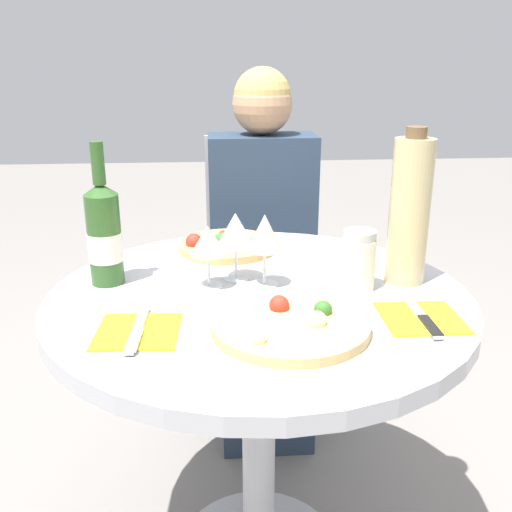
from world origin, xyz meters
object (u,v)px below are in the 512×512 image
(chair_behind_diner, at_px, (260,279))
(tall_carafe, at_px, (409,211))
(seated_diner, at_px, (264,274))
(dining_table, at_px, (259,349))
(wine_bottle, at_px, (104,234))
(pizza_large, at_px, (291,324))

(chair_behind_diner, relative_size, tall_carafe, 2.82)
(seated_diner, xyz_separation_m, tall_carafe, (0.26, -0.58, 0.36))
(dining_table, distance_m, chair_behind_diner, 0.77)
(wine_bottle, distance_m, tall_carafe, 0.67)
(pizza_large, bearing_deg, chair_behind_diner, 88.47)
(seated_diner, height_order, tall_carafe, seated_diner)
(chair_behind_diner, relative_size, pizza_large, 3.27)
(dining_table, height_order, tall_carafe, tall_carafe)
(dining_table, relative_size, pizza_large, 3.07)
(dining_table, xyz_separation_m, seated_diner, (0.07, 0.62, -0.06))
(wine_bottle, xyz_separation_m, tall_carafe, (0.66, -0.04, 0.05))
(wine_bottle, relative_size, tall_carafe, 0.92)
(chair_behind_diner, relative_size, seated_diner, 0.81)
(seated_diner, height_order, wine_bottle, seated_diner)
(seated_diner, distance_m, pizza_large, 0.83)
(pizza_large, bearing_deg, tall_carafe, 37.78)
(wine_bottle, height_order, tall_carafe, tall_carafe)
(dining_table, bearing_deg, pizza_large, -76.53)
(chair_behind_diner, bearing_deg, wine_bottle, 59.10)
(dining_table, distance_m, pizza_large, 0.24)
(tall_carafe, bearing_deg, pizza_large, -142.22)
(dining_table, height_order, seated_diner, seated_diner)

